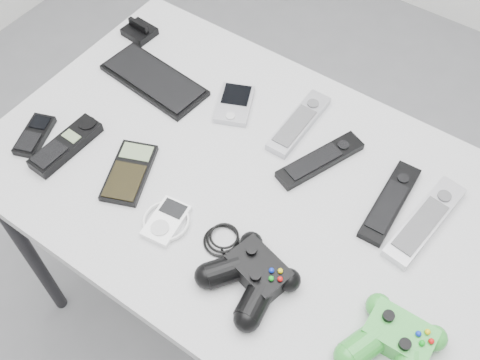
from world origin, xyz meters
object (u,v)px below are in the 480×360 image
Objects in this scene: remote_silver_b at (425,221)px; mp3_player at (166,221)px; remote_silver_a at (299,123)px; desk at (248,196)px; remote_black_a at (320,160)px; cordless_handset at (66,145)px; pda_keyboard at (154,80)px; remote_black_b at (390,202)px; mobile_phone at (34,135)px; calculator at (129,172)px; controller_black at (252,275)px; controller_green at (395,342)px; pda at (234,104)px.

mp3_player is at bearing -138.67° from remote_silver_b.
desk is at bearing -93.34° from remote_silver_a.
remote_silver_b is 0.51m from mp3_player.
remote_silver_b is at bearing 18.57° from remote_black_a.
cordless_handset is at bearing -152.87° from remote_silver_b.
remote_black_b is (0.61, 0.01, 0.00)m from pda_keyboard.
remote_silver_b is at bearing -4.32° from remote_black_b.
mobile_phone is (-0.10, -0.28, 0.00)m from pda_keyboard.
mp3_player is at bearing -97.80° from remote_black_a.
remote_black_b is at bearing 4.38° from calculator.
pda_keyboard is at bearing 177.84° from remote_black_b.
desk is at bearing 0.65° from mobile_phone.
controller_black is (0.48, -0.29, 0.02)m from pda_keyboard.
cordless_handset is at bearing -127.19° from remote_black_a.
remote_silver_a reaches higher than remote_black_b.
cordless_handset is (-0.37, -0.16, 0.08)m from desk.
remote_silver_a is 0.98× the size of remote_black_a.
cordless_handset is 0.64× the size of controller_black.
remote_black_b is at bearing 79.49° from controller_black.
remote_black_a reaches higher than calculator.
mp3_player reaches higher than desk.
desk is 0.25m from controller_black.
cordless_handset is (-0.47, -0.28, 0.00)m from remote_black_a.
remote_black_b is at bearing 22.55° from desk.
controller_green reaches higher than remote_silver_a.
pda_keyboard is 1.54× the size of controller_green.
remote_silver_b is at bearing 0.94° from calculator.
mp3_player reaches higher than calculator.
remote_black_b and mobile_phone have the same top height.
mp3_player is (0.14, -0.05, 0.00)m from calculator.
pda_keyboard is 1.28× the size of remote_black_a.
mobile_phone is (-0.55, -0.30, -0.00)m from remote_black_a.
mobile_phone is 0.38m from mp3_player.
controller_green is (0.14, -0.26, 0.02)m from remote_black_b.
desk is 0.22m from pda.
remote_black_a is 0.25m from remote_silver_b.
pda_keyboard reaches higher than desk.
remote_silver_b is (0.08, -0.00, 0.00)m from remote_black_b.
remote_silver_b is at bearing 22.78° from cordless_handset.
mobile_phone is 0.24m from calculator.
remote_silver_a is 0.39m from calculator.
calculator is (-0.21, -0.13, 0.07)m from desk.
pda_keyboard is 2.31× the size of mobile_phone.
remote_silver_b is (0.25, -0.01, 0.00)m from remote_black_a.
remote_black_a is 0.40m from calculator.
calculator is at bearing -118.87° from remote_black_a.
desk is at bearing -107.54° from remote_black_a.
remote_black_a is 0.77× the size of controller_black.
controller_black reaches higher than remote_black_a.
remote_black_a is 0.55m from cordless_handset.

